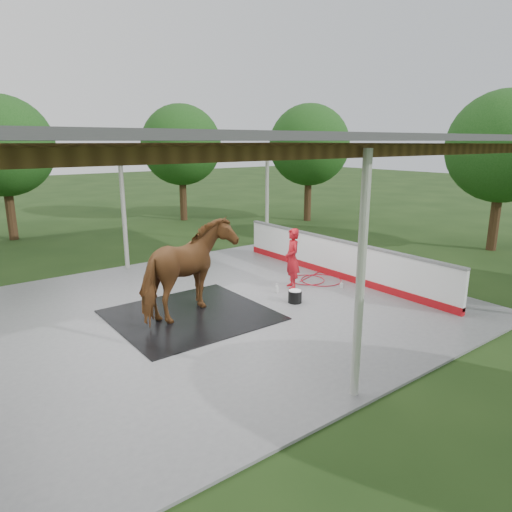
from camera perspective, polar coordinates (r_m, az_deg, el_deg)
ground at (r=11.13m, az=-6.59°, el=-6.95°), size 100.00×100.00×0.00m
concrete_slab at (r=11.12m, az=-6.60°, el=-6.83°), size 12.00×10.00×0.05m
pavilion_structure at (r=10.39m, az=-7.23°, el=13.92°), size 12.60×10.60×4.05m
dasher_board at (r=13.74m, az=10.03°, el=-0.38°), size 0.16×8.00×1.15m
tree_belt at (r=11.32m, az=-8.21°, el=13.00°), size 28.00×28.00×5.80m
rubber_mat at (r=10.81m, az=-8.15°, el=-7.29°), size 3.43×3.21×0.03m
horse at (r=10.47m, az=-8.36°, el=-1.69°), size 2.82×2.08×2.17m
handler at (r=12.47m, az=4.55°, el=-0.32°), size 0.61×0.72×1.66m
wash_bucket at (r=11.52m, az=4.89°, el=-5.03°), size 0.35×0.35×0.32m
soap_bottle_a at (r=12.21m, az=2.62°, el=-4.04°), size 0.14×0.14×0.26m
soap_bottle_b at (r=12.84m, az=10.64°, el=-3.51°), size 0.12×0.12×0.19m
hose_coil at (r=13.42m, az=7.41°, el=-2.98°), size 1.75×1.37×0.02m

